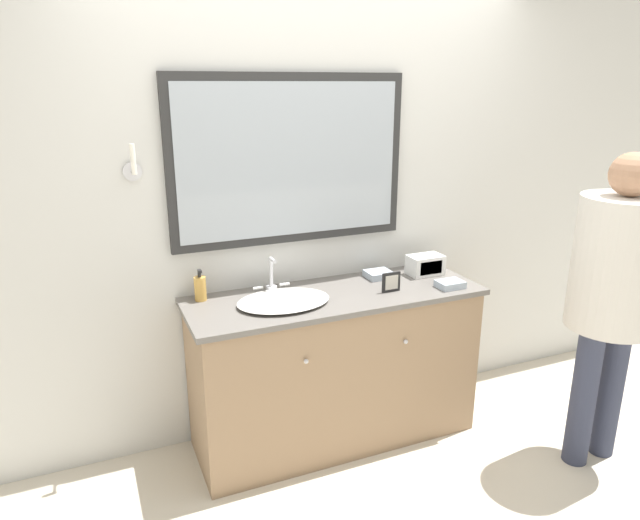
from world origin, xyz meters
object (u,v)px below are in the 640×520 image
at_px(sink_basin, 283,300).
at_px(person, 615,281).
at_px(appliance_box, 425,265).
at_px(picture_frame, 391,282).
at_px(soap_bottle, 200,288).

height_order(sink_basin, person, person).
relative_size(appliance_box, picture_frame, 1.87).
height_order(picture_frame, person, person).
bearing_deg(picture_frame, person, -34.49).
distance_m(soap_bottle, picture_frame, 1.01).
bearing_deg(soap_bottle, person, -25.65).
xyz_separation_m(sink_basin, appliance_box, (0.93, 0.11, 0.04)).
height_order(appliance_box, picture_frame, appliance_box).
xyz_separation_m(sink_basin, picture_frame, (0.59, -0.07, 0.04)).
height_order(sink_basin, appliance_box, sink_basin).
bearing_deg(person, picture_frame, 145.51).
relative_size(soap_bottle, person, 0.10).
bearing_deg(appliance_box, soap_bottle, 175.58).
relative_size(picture_frame, person, 0.07).
bearing_deg(soap_bottle, picture_frame, -15.95).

